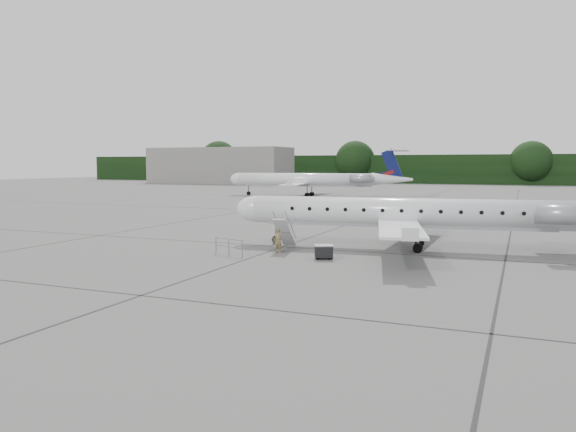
% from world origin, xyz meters
% --- Properties ---
extents(ground, '(320.00, 320.00, 0.00)m').
position_xyz_m(ground, '(0.00, 0.00, 0.00)').
color(ground, '#5A5A58').
rests_on(ground, ground).
extents(treeline, '(260.00, 4.00, 8.00)m').
position_xyz_m(treeline, '(0.00, 130.00, 4.00)').
color(treeline, black).
rests_on(treeline, ground).
extents(terminal_building, '(40.00, 14.00, 10.00)m').
position_xyz_m(terminal_building, '(-70.00, 110.00, 5.00)').
color(terminal_building, slate).
rests_on(terminal_building, ground).
extents(main_regional_jet, '(27.46, 21.23, 6.53)m').
position_xyz_m(main_regional_jet, '(2.46, 6.32, 3.26)').
color(main_regional_jet, white).
rests_on(main_regional_jet, ground).
extents(airstair, '(1.14, 2.61, 2.05)m').
position_xyz_m(airstair, '(-4.55, 3.24, 1.02)').
color(airstair, white).
rests_on(airstair, ground).
extents(passenger, '(0.59, 0.41, 1.53)m').
position_xyz_m(passenger, '(-4.38, 1.84, 0.77)').
color(passenger, olive).
rests_on(passenger, ground).
extents(safety_railing, '(2.13, 0.70, 1.00)m').
position_xyz_m(safety_railing, '(-6.65, -0.29, 0.50)').
color(safety_railing, gray).
rests_on(safety_railing, ground).
extents(baggage_cart, '(1.25, 1.15, 0.87)m').
position_xyz_m(baggage_cart, '(-1.06, 0.75, 0.43)').
color(baggage_cart, black).
rests_on(baggage_cart, ground).
extents(bg_regional_left, '(31.24, 23.59, 7.79)m').
position_xyz_m(bg_regional_left, '(-24.79, 58.81, 3.89)').
color(bg_regional_left, white).
rests_on(bg_regional_left, ground).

